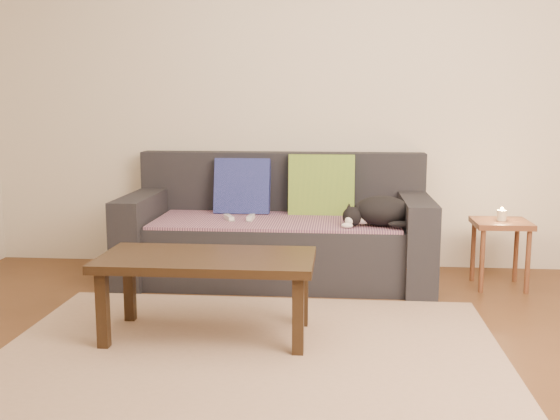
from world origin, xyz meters
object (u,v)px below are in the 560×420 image
(sofa, at_px, (278,235))
(cat, at_px, (379,212))
(wii_remote_b, at_px, (251,218))
(wii_remote_a, at_px, (229,218))
(side_table, at_px, (501,232))
(coffee_table, at_px, (207,266))

(sofa, distance_m, cat, 0.77)
(wii_remote_b, bearing_deg, cat, -97.63)
(sofa, xyz_separation_m, wii_remote_a, (-0.32, -0.14, 0.15))
(sofa, distance_m, wii_remote_b, 0.26)
(side_table, distance_m, coffee_table, 2.10)
(wii_remote_b, bearing_deg, side_table, -86.97)
(sofa, relative_size, wii_remote_b, 14.00)
(sofa, bearing_deg, wii_remote_b, -141.57)
(wii_remote_a, distance_m, side_table, 1.83)
(wii_remote_a, height_order, wii_remote_b, same)
(wii_remote_b, bearing_deg, wii_remote_a, 94.40)
(side_table, bearing_deg, wii_remote_b, -178.53)
(cat, xyz_separation_m, wii_remote_b, (-0.86, 0.14, -0.08))
(cat, xyz_separation_m, side_table, (0.82, 0.18, -0.16))
(cat, height_order, wii_remote_a, cat)
(cat, relative_size, side_table, 1.08)
(sofa, distance_m, wii_remote_a, 0.38)
(wii_remote_b, xyz_separation_m, coffee_table, (-0.08, -1.10, -0.07))
(sofa, bearing_deg, cat, -21.88)
(side_table, relative_size, coffee_table, 0.41)
(cat, bearing_deg, sofa, 177.51)
(wii_remote_b, distance_m, coffee_table, 1.11)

